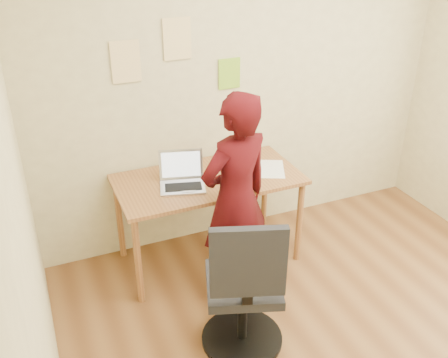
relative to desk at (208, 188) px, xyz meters
name	(u,v)px	position (x,y,z in m)	size (l,w,h in m)	color
room	(392,172)	(0.47, -1.38, 0.70)	(3.58, 3.58, 2.78)	brown
desk	(208,188)	(0.00, 0.00, 0.00)	(1.40, 0.70, 0.74)	#9B6635
laptop	(182,179)	(-0.22, -0.03, 0.14)	(0.39, 0.36, 0.23)	#BABAC1
paper_sheet	(270,169)	(0.50, -0.05, 0.09)	(0.22, 0.32, 0.00)	white
phone	(237,184)	(0.16, -0.19, 0.09)	(0.12, 0.14, 0.01)	black
wall_note_left	(126,62)	(-0.47, 0.36, 0.93)	(0.21, 0.00, 0.30)	#F4D592
wall_note_mid	(177,39)	(-0.08, 0.36, 1.06)	(0.21, 0.00, 0.30)	#F4D592
wall_note_right	(229,74)	(0.33, 0.36, 0.76)	(0.18, 0.00, 0.24)	#88C32B
office_chair	(244,295)	(-0.15, -0.99, -0.21)	(0.58, 0.59, 1.03)	black
person	(236,200)	(0.03, -0.43, 0.12)	(0.56, 0.37, 1.55)	#39070A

